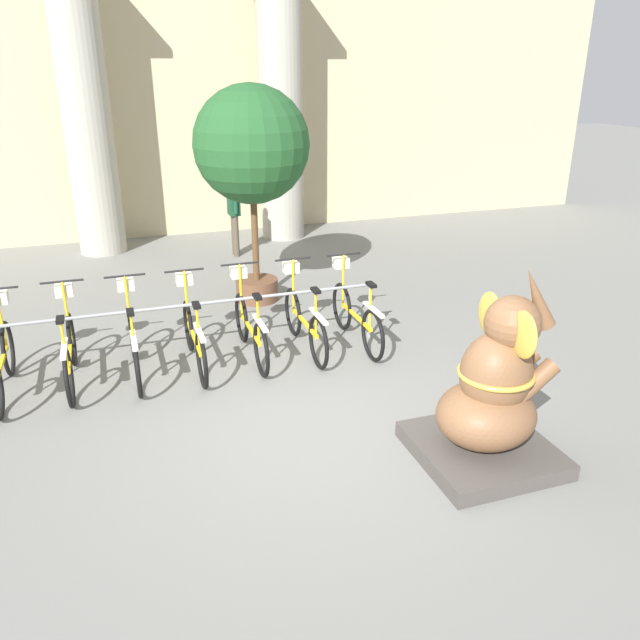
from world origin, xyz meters
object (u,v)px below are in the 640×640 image
object	(u,v)px
bicycle_6	(355,313)
bicycle_3	(194,335)
bicycle_4	(250,326)
person_pedestrian	(234,205)
bicycle_1	(69,350)
bicycle_0	(1,360)
bicycle_5	(304,319)
bicycle_2	(133,342)
elephant_statue	(492,397)
potted_tree	(252,149)

from	to	relation	value
bicycle_6	bicycle_3	bearing A→B (deg)	-179.33
bicycle_4	person_pedestrian	world-z (taller)	person_pedestrian
bicycle_1	bicycle_6	distance (m)	3.52
bicycle_0	bicycle_5	distance (m)	3.52
bicycle_3	person_pedestrian	bearing A→B (deg)	72.45
bicycle_2	elephant_statue	bearing A→B (deg)	-43.48
bicycle_4	elephant_statue	distance (m)	3.30
bicycle_5	elephant_statue	distance (m)	3.01
bicycle_2	elephant_statue	distance (m)	4.14
bicycle_5	elephant_statue	bearing A→B (deg)	-72.83
bicycle_6	person_pedestrian	bearing A→B (deg)	97.86
bicycle_0	bicycle_2	world-z (taller)	same
potted_tree	bicycle_0	bearing A→B (deg)	-148.75
bicycle_3	elephant_statue	bearing A→B (deg)	-50.97
bicycle_2	bicycle_6	distance (m)	2.82
bicycle_2	bicycle_3	distance (m)	0.70
bicycle_6	bicycle_2	bearing A→B (deg)	-179.77
bicycle_1	bicycle_2	distance (m)	0.70
bicycle_5	elephant_statue	world-z (taller)	elephant_statue
bicycle_1	bicycle_0	bearing A→B (deg)	-176.90
bicycle_2	bicycle_0	bearing A→B (deg)	-179.05
bicycle_0	bicycle_1	xyz separation A→B (m)	(0.70, 0.04, 0.00)
bicycle_1	bicycle_2	bearing A→B (deg)	-1.20
bicycle_5	bicycle_3	bearing A→B (deg)	-178.39
bicycle_6	bicycle_5	bearing A→B (deg)	178.79
bicycle_6	potted_tree	distance (m)	2.90
bicycle_0	bicycle_2	size ratio (longest dim) A/B	1.00
bicycle_4	person_pedestrian	size ratio (longest dim) A/B	1.06
bicycle_4	bicycle_6	bearing A→B (deg)	-1.19
potted_tree	bicycle_6	bearing A→B (deg)	-67.26
bicycle_0	bicycle_3	size ratio (longest dim) A/B	1.00
bicycle_1	bicycle_5	size ratio (longest dim) A/B	1.00
bicycle_0	bicycle_4	world-z (taller)	same
bicycle_5	potted_tree	bearing A→B (deg)	94.02
bicycle_2	bicycle_6	world-z (taller)	same
bicycle_6	elephant_statue	size ratio (longest dim) A/B	0.93
bicycle_0	potted_tree	xyz separation A→B (m)	(3.38, 2.05, 1.90)
bicycle_3	bicycle_4	xyz separation A→B (m)	(0.70, 0.05, 0.00)
bicycle_4	bicycle_6	distance (m)	1.41
bicycle_4	elephant_statue	world-z (taller)	elephant_statue
bicycle_2	person_pedestrian	world-z (taller)	person_pedestrian
bicycle_2	bicycle_3	world-z (taller)	same
bicycle_4	potted_tree	bearing A→B (deg)	74.17
bicycle_0	potted_tree	world-z (taller)	potted_tree
bicycle_0	bicycle_6	xyz separation A→B (m)	(4.23, 0.03, 0.00)
bicycle_0	elephant_statue	world-z (taller)	elephant_statue
bicycle_6	bicycle_1	bearing A→B (deg)	179.94
bicycle_1	potted_tree	world-z (taller)	potted_tree
bicycle_0	bicycle_3	distance (m)	2.11
bicycle_5	bicycle_6	xyz separation A→B (m)	(0.70, -0.01, 0.00)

